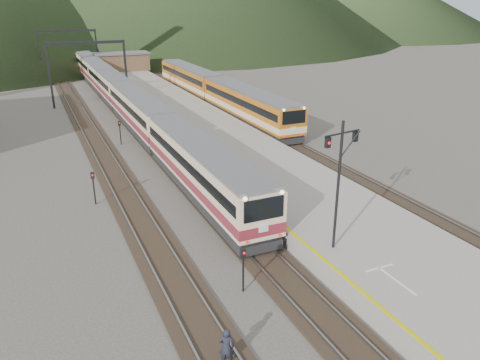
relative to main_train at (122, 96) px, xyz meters
name	(u,v)px	position (x,y,z in m)	size (l,w,h in m)	color
track_main	(141,130)	(0.00, -9.54, -1.84)	(2.60, 200.00, 0.23)	black
track_far	(92,135)	(-5.00, -9.54, -1.84)	(2.60, 200.00, 0.23)	black
track_second	(241,119)	(11.50, -9.54, -1.84)	(2.60, 200.00, 0.23)	black
platform	(198,125)	(5.60, -11.54, -1.41)	(8.00, 100.00, 1.00)	gray
gantry_near	(88,61)	(-2.85, 5.46, 3.68)	(9.55, 0.25, 8.00)	black
gantry_far	(68,44)	(-2.85, 30.46, 3.68)	(9.55, 0.25, 8.00)	black
station_shed	(122,61)	(5.60, 28.46, 0.66)	(9.40, 4.40, 3.10)	brown
main_train	(122,96)	(0.00, 0.00, 0.00)	(2.75, 75.40, 3.35)	beige
second_train	(215,90)	(11.50, -1.44, 0.09)	(2.89, 39.33, 3.52)	#B36014
signal_mast	(339,173)	(2.96, -39.77, 3.14)	(2.18, 0.53, 6.62)	black
short_signal_a	(243,264)	(-2.24, -40.09, -0.44)	(0.25, 0.20, 2.27)	black
short_signal_b	(120,129)	(-2.87, -13.75, -0.44)	(0.24, 0.19, 2.27)	black
short_signal_c	(93,184)	(-7.10, -26.92, -0.44)	(0.26, 0.22, 2.27)	black
worker	(227,347)	(-4.76, -44.12, -1.11)	(0.58, 0.38, 1.60)	#1E202D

